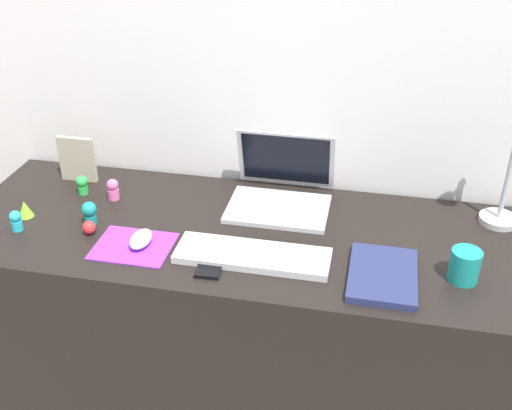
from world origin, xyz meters
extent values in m
cube|color=silver|center=(0.00, 0.34, 0.73)|extent=(2.89, 0.05, 1.45)
cube|color=black|center=(0.00, 0.00, 0.37)|extent=(1.69, 0.60, 0.74)
cube|color=silver|center=(0.07, 0.13, 0.75)|extent=(0.30, 0.21, 0.01)
cube|color=silver|center=(0.07, 0.26, 0.85)|extent=(0.30, 0.06, 0.20)
cube|color=black|center=(0.07, 0.26, 0.85)|extent=(0.27, 0.05, 0.17)
cube|color=silver|center=(0.04, -0.13, 0.75)|extent=(0.41, 0.13, 0.02)
cube|color=purple|center=(-0.29, -0.14, 0.74)|extent=(0.21, 0.17, 0.00)
ellipsoid|color=silver|center=(-0.27, -0.13, 0.76)|extent=(0.06, 0.10, 0.03)
cube|color=black|center=(-0.06, -0.18, 0.74)|extent=(0.07, 0.13, 0.01)
cylinder|color=#B7B7BC|center=(0.70, 0.20, 0.75)|extent=(0.11, 0.11, 0.02)
cylinder|color=#B7B7BC|center=(0.70, 0.20, 0.92)|extent=(0.01, 0.01, 0.33)
cube|color=navy|center=(0.38, -0.14, 0.75)|extent=(0.17, 0.24, 0.02)
cube|color=#B2A58C|center=(-0.60, 0.19, 0.81)|extent=(0.12, 0.02, 0.15)
cylinder|color=teal|center=(0.58, -0.11, 0.78)|extent=(0.08, 0.08, 0.09)
cone|color=#8CDB33|center=(-0.66, -0.05, 0.76)|extent=(0.04, 0.04, 0.05)
cylinder|color=pink|center=(-0.44, 0.10, 0.76)|extent=(0.03, 0.03, 0.03)
sphere|color=pink|center=(-0.44, 0.10, 0.79)|extent=(0.04, 0.04, 0.04)
cylinder|color=teal|center=(-0.45, -0.05, 0.75)|extent=(0.03, 0.03, 0.03)
sphere|color=teal|center=(-0.45, -0.05, 0.79)|extent=(0.04, 0.04, 0.04)
ellipsoid|color=red|center=(-0.43, -0.10, 0.76)|extent=(0.04, 0.04, 0.04)
cylinder|color=#28B7CC|center=(-0.64, -0.12, 0.76)|extent=(0.03, 0.03, 0.03)
sphere|color=#28B7CC|center=(-0.64, -0.12, 0.78)|extent=(0.03, 0.03, 0.03)
cylinder|color=green|center=(-0.55, 0.11, 0.75)|extent=(0.03, 0.03, 0.03)
sphere|color=green|center=(-0.55, 0.11, 0.78)|extent=(0.04, 0.04, 0.04)
camera|label=1|loc=(0.33, -1.45, 1.69)|focal=43.71mm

